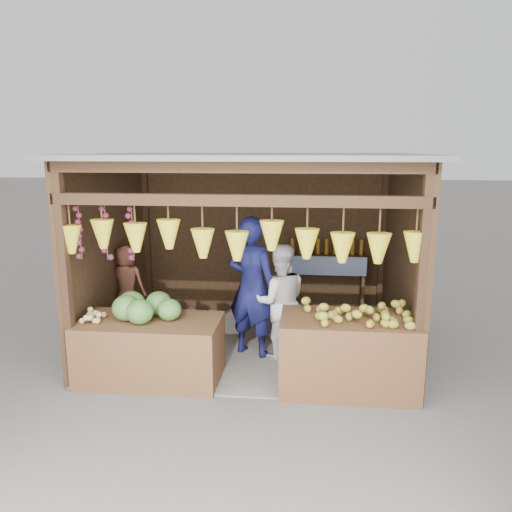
{
  "coord_description": "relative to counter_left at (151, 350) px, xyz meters",
  "views": [
    {
      "loc": [
        0.75,
        -6.56,
        2.72
      ],
      "look_at": [
        0.07,
        -0.1,
        1.32
      ],
      "focal_mm": 35.0,
      "sensor_mm": 36.0,
      "label": 1
    }
  ],
  "objects": [
    {
      "name": "ground",
      "position": [
        1.09,
        1.14,
        -0.37
      ],
      "size": [
        80.0,
        80.0,
        0.0
      ],
      "primitive_type": "plane",
      "color": "#514F49",
      "rests_on": "ground"
    },
    {
      "name": "stall_structure",
      "position": [
        1.06,
        1.1,
        1.29
      ],
      "size": [
        4.3,
        3.3,
        2.66
      ],
      "color": "slate",
      "rests_on": "ground"
    },
    {
      "name": "back_shelf",
      "position": [
        2.14,
        2.42,
        0.5
      ],
      "size": [
        1.25,
        0.32,
        1.32
      ],
      "color": "#382314",
      "rests_on": "ground"
    },
    {
      "name": "counter_left",
      "position": [
        0.0,
        0.0,
        0.0
      ],
      "size": [
        1.67,
        0.85,
        0.74
      ],
      "primitive_type": "cube",
      "color": "#4F321A",
      "rests_on": "ground"
    },
    {
      "name": "counter_right",
      "position": [
        2.33,
        -0.0,
        0.06
      ],
      "size": [
        1.54,
        0.85,
        0.86
      ],
      "primitive_type": "cube",
      "color": "#4D2D19",
      "rests_on": "ground"
    },
    {
      "name": "stool",
      "position": [
        -0.7,
        1.19,
        -0.21
      ],
      "size": [
        0.34,
        0.34,
        0.32
      ],
      "primitive_type": "cube",
      "color": "black",
      "rests_on": "ground"
    },
    {
      "name": "man_standing",
      "position": [
        1.12,
        0.85,
        0.57
      ],
      "size": [
        0.81,
        0.68,
        1.89
      ],
      "primitive_type": "imported",
      "rotation": [
        0.0,
        0.0,
        2.75
      ],
      "color": "#111443",
      "rests_on": "ground"
    },
    {
      "name": "woman_standing",
      "position": [
        1.49,
        0.82,
        0.39
      ],
      "size": [
        0.85,
        0.72,
        1.53
      ],
      "primitive_type": "imported",
      "rotation": [
        0.0,
        0.0,
        3.35
      ],
      "color": "silver",
      "rests_on": "ground"
    },
    {
      "name": "vendor_seated",
      "position": [
        -0.7,
        1.19,
        0.49
      ],
      "size": [
        0.58,
        0.44,
        1.07
      ],
      "primitive_type": "imported",
      "rotation": [
        0.0,
        0.0,
        2.95
      ],
      "color": "#532D21",
      "rests_on": "stool"
    },
    {
      "name": "melon_pile",
      "position": [
        -0.09,
        0.03,
        0.53
      ],
      "size": [
        1.0,
        0.5,
        0.32
      ],
      "primitive_type": null,
      "color": "#1A4B14",
      "rests_on": "counter_left"
    },
    {
      "name": "tanfruit_pile",
      "position": [
        -0.65,
        -0.09,
        0.44
      ],
      "size": [
        0.34,
        0.4,
        0.13
      ],
      "primitive_type": null,
      "color": "#A38E4B",
      "rests_on": "counter_left"
    },
    {
      "name": "mango_pile",
      "position": [
        2.41,
        -0.05,
        0.59
      ],
      "size": [
        1.4,
        0.64,
        0.22
      ],
      "primitive_type": null,
      "color": "#B36F17",
      "rests_on": "counter_right"
    }
  ]
}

